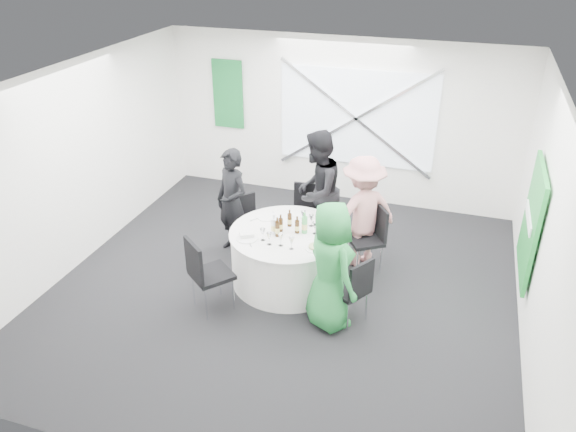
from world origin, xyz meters
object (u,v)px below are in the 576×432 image
(person_woman_pink, at_px, (362,212))
(green_water_bottle, at_px, (305,225))
(person_woman_green, at_px, (330,266))
(clear_water_bottle, at_px, (274,226))
(chair_back_left, at_px, (248,218))
(chair_front_right, at_px, (354,286))
(person_man_back, at_px, (317,191))
(chair_back_right, at_px, (372,233))
(person_man_back_left, at_px, (232,202))
(banquet_table, at_px, (288,256))
(chair_front_left, at_px, (204,270))
(chair_back, at_px, (305,208))

(person_woman_pink, relative_size, green_water_bottle, 5.59)
(person_woman_green, distance_m, green_water_bottle, 0.94)
(clear_water_bottle, bearing_deg, chair_back_left, 131.03)
(chair_front_right, distance_m, person_woman_green, 0.41)
(person_man_back, relative_size, clear_water_bottle, 6.51)
(person_woman_green, height_order, green_water_bottle, person_woman_green)
(chair_back_left, bearing_deg, person_man_back, -32.43)
(clear_water_bottle, bearing_deg, green_water_bottle, 21.46)
(chair_back_right, distance_m, clear_water_bottle, 1.42)
(person_woman_pink, distance_m, clear_water_bottle, 1.31)
(person_man_back_left, distance_m, green_water_bottle, 1.31)
(person_man_back, xyz_separation_m, person_woman_pink, (0.73, -0.27, -0.09))
(banquet_table, xyz_separation_m, person_woman_green, (0.75, -0.72, 0.44))
(chair_front_left, bearing_deg, banquet_table, -90.00)
(chair_front_right, xyz_separation_m, person_man_back_left, (-2.04, 1.14, 0.27))
(chair_front_right, distance_m, chair_front_left, 1.83)
(chair_back_right, distance_m, person_man_back, 1.03)
(person_woman_pink, bearing_deg, person_man_back, -61.83)
(clear_water_bottle, bearing_deg, chair_front_left, -125.59)
(person_man_back_left, xyz_separation_m, person_woman_green, (1.77, -1.24, 0.02))
(person_man_back_left, relative_size, green_water_bottle, 5.44)
(chair_front_left, xyz_separation_m, person_woman_green, (1.53, 0.23, 0.21))
(chair_back_right, relative_size, clear_water_bottle, 3.42)
(person_woman_green, bearing_deg, chair_front_right, -117.23)
(banquet_table, height_order, person_man_back_left, person_man_back_left)
(chair_front_left, height_order, person_woman_green, person_woman_green)
(green_water_bottle, bearing_deg, clear_water_bottle, -158.54)
(person_man_back, bearing_deg, chair_front_right, 35.57)
(banquet_table, bearing_deg, green_water_bottle, 14.49)
(chair_front_left, bearing_deg, chair_front_right, -130.49)
(chair_back_left, distance_m, green_water_bottle, 1.30)
(chair_front_right, relative_size, chair_front_left, 0.89)
(chair_back, xyz_separation_m, chair_back_left, (-0.74, -0.46, -0.05))
(chair_back, distance_m, person_woman_green, 2.09)
(person_man_back_left, height_order, person_woman_green, person_woman_green)
(chair_back, height_order, person_woman_pink, person_woman_pink)
(chair_front_left, bearing_deg, chair_back_left, -48.05)
(person_woman_pink, xyz_separation_m, green_water_bottle, (-0.63, -0.69, 0.05))
(chair_back, bearing_deg, person_woman_pink, -28.95)
(person_man_back, relative_size, person_woman_pink, 1.11)
(banquet_table, distance_m, person_man_back_left, 1.22)
(person_woman_pink, height_order, person_woman_green, person_woman_pink)
(chair_back, relative_size, person_man_back_left, 0.56)
(chair_back_left, relative_size, person_man_back_left, 0.51)
(chair_back, bearing_deg, clear_water_bottle, -97.77)
(banquet_table, distance_m, chair_back_left, 1.10)
(person_man_back_left, height_order, green_water_bottle, person_man_back_left)
(chair_front_left, relative_size, person_man_back_left, 0.64)
(chair_back, xyz_separation_m, chair_back_right, (1.11, -0.51, 0.04))
(person_man_back_left, xyz_separation_m, person_man_back, (1.13, 0.49, 0.11))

